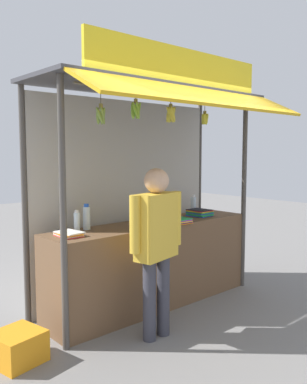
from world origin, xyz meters
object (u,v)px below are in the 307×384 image
Objects in this scene: banana_bunch_rightmost at (101,115)px; plastic_crate at (18,347)px; magazine_stack_right at (69,234)px; banana_bunch_inner_left at (136,110)px; banana_bunch_inner_right at (205,119)px; water_bottle_front_right at (193,205)px; water_bottle_left at (77,222)px; water_bottle_far_left at (87,217)px; magazine_stack_front_left at (200,213)px; vendor_person at (156,237)px; magazine_stack_back_left at (178,220)px; banana_bunch_leftmost at (171,114)px.

banana_bunch_rightmost is 0.86× the size of plastic_crate.
banana_bunch_inner_left is at bearing -36.60° from magazine_stack_right.
water_bottle_front_right is at bearing 52.25° from banana_bunch_inner_right.
water_bottle_far_left is at bearing 13.74° from water_bottle_left.
plastic_crate is at bearing -175.37° from magazine_stack_front_left.
water_bottle_far_left is at bearing 155.05° from banana_bunch_inner_right.
water_bottle_far_left is 0.17× the size of vendor_person.
magazine_stack_front_left is at bearing -6.89° from water_bottle_far_left.
banana_bunch_rightmost reaches higher than magazine_stack_back_left.
plastic_crate is at bearing -156.24° from water_bottle_left.
magazine_stack_front_left is at bearing -166.70° from vendor_person.
banana_bunch_rightmost is at bearing 179.93° from banana_bunch_leftmost.
magazine_stack_right is 1.10× the size of banana_bunch_inner_right.
banana_bunch_rightmost is at bearing -108.79° from water_bottle_far_left.
banana_bunch_leftmost is at bearing -149.95° from water_bottle_front_right.
water_bottle_front_right is 0.71m from magazine_stack_back_left.
water_bottle_left is 0.75× the size of magazine_stack_front_left.
banana_bunch_leftmost is at bearing -0.14° from banana_bunch_inner_left.
banana_bunch_leftmost is at bearing -157.04° from magazine_stack_front_left.
magazine_stack_front_left is 0.79× the size of plastic_crate.
banana_bunch_leftmost reaches higher than magazine_stack_front_left.
magazine_stack_front_left is at bearing -112.85° from water_bottle_front_right.
banana_bunch_leftmost reaches higher than magazine_stack_back_left.
vendor_person is (0.37, -0.78, -0.09)m from water_bottle_left.
water_bottle_left is 0.82× the size of banana_bunch_leftmost.
water_bottle_far_left is 0.14m from water_bottle_left.
vendor_person is (-1.38, -0.81, -0.10)m from water_bottle_front_right.
magazine_stack_back_left is 1.10× the size of banana_bunch_leftmost.
banana_bunch_inner_right is (0.20, -0.20, 1.13)m from magazine_stack_back_left.
banana_bunch_inner_left is 2.31m from plastic_crate.
banana_bunch_leftmost is 0.17× the size of vendor_person.
banana_bunch_inner_right is at bearing -4.50° from plastic_crate.
banana_bunch_rightmost reaches higher than vendor_person.
water_bottle_front_right is 0.94× the size of banana_bunch_inner_right.
banana_bunch_inner_right reaches higher than water_bottle_far_left.
banana_bunch_inner_left is 0.95× the size of banana_bunch_leftmost.
water_bottle_far_left is 1.06× the size of banana_bunch_inner_left.
banana_bunch_leftmost is at bearing -161.37° from vendor_person.
magazine_stack_back_left is 2.10m from plastic_crate.
banana_bunch_inner_right reaches higher than water_bottle_left.
vendor_person is 1.50m from plastic_crate.
water_bottle_front_right is 2.13m from banana_bunch_rightmost.
banana_bunch_leftmost is 0.86m from banana_bunch_rightmost.
plastic_crate is at bearing -178.89° from magazine_stack_back_left.
banana_bunch_inner_right is 1.37m from banana_bunch_rightmost.
magazine_stack_back_left reaches higher than magazine_stack_right.
water_bottle_front_right is 0.93× the size of banana_bunch_leftmost.
vendor_person is at bearing -74.07° from water_bottle_far_left.
banana_bunch_inner_right is at bearing -45.50° from magazine_stack_back_left.
water_bottle_far_left is 0.37m from magazine_stack_right.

